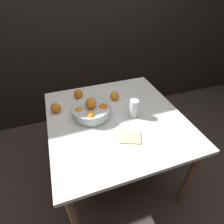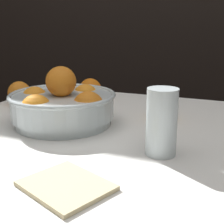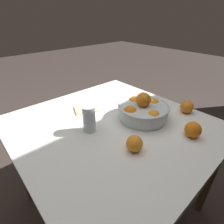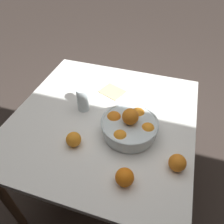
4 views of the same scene
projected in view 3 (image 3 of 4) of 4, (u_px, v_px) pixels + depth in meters
The scene contains 8 objects.
ground_plane at pixel (112, 202), 1.34m from camera, with size 12.00×12.00×0.00m, color #3D332D.
dining_table at pixel (112, 135), 1.02m from camera, with size 1.00×1.03×0.72m.
fruit_bowl at pixel (143, 110), 1.00m from camera, with size 0.29×0.29×0.16m.
juice_glass at pixel (89, 120), 0.89m from camera, with size 0.07×0.07×0.14m.
orange_loose_near_bowl at pixel (134, 144), 0.77m from camera, with size 0.07×0.07×0.07m, color orange.
orange_loose_front at pixel (187, 107), 1.06m from camera, with size 0.08×0.08×0.08m, color orange.
orange_loose_aside at pixel (193, 130), 0.86m from camera, with size 0.08×0.08×0.08m, color orange.
napkin at pixel (86, 109), 1.11m from camera, with size 0.14×0.12×0.01m, color beige.
Camera 3 is at (0.54, 0.61, 1.27)m, focal length 28.00 mm.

